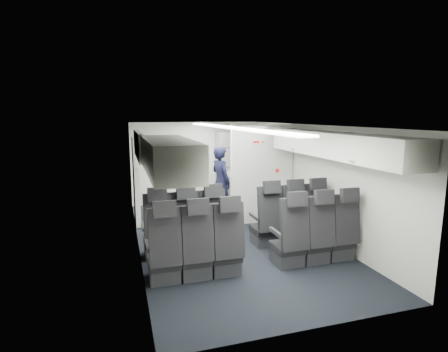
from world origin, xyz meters
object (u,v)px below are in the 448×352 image
seat_row_front (239,227)px  flight_attendant (221,182)px  seat_row_mid (259,245)px  boarding_door (136,180)px  carry_on_bag (155,152)px  galley_unit (233,167)px

seat_row_front → flight_attendant: bearing=83.0°
seat_row_mid → seat_row_front: bearing=90.0°
seat_row_mid → flight_attendant: flight_attendant is taller
seat_row_front → boarding_door: boarding_door is taller
flight_attendant → seat_row_mid: bearing=157.9°
boarding_door → carry_on_bag: (0.22, -2.21, 0.83)m
seat_row_front → carry_on_bag: 1.99m
seat_row_mid → boarding_door: (-1.64, 2.99, 0.55)m
boarding_door → flight_attendant: size_ratio=1.13×
galley_unit → flight_attendant: galley_unit is taller
galley_unit → seat_row_front: bearing=-106.3°
seat_row_front → boarding_door: 2.71m
galley_unit → carry_on_bag: 4.21m
seat_row_mid → galley_unit: (0.95, 4.15, 0.55)m
flight_attendant → galley_unit: bearing=-46.8°
seat_row_front → flight_attendant: size_ratio=2.03×
seat_row_front → galley_unit: bearing=73.7°
flight_attendant → boarding_door: bearing=70.7°
carry_on_bag → seat_row_front: bearing=24.7°
seat_row_front → seat_row_mid: (0.00, -0.90, 0.00)m
seat_row_front → seat_row_mid: bearing=-90.0°
galley_unit → flight_attendant: (-0.70, -1.24, -0.13)m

